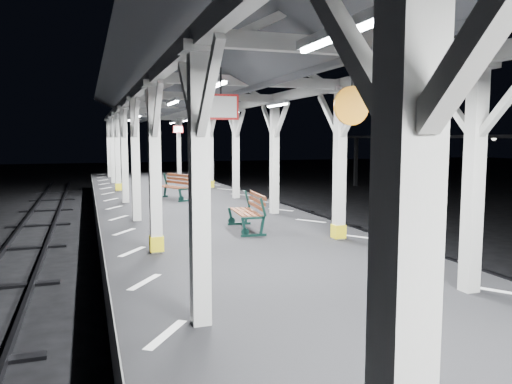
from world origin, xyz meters
TOP-DOWN VIEW (x-y plane):
  - ground at (0.00, 0.00)m, footprint 120.00×120.00m
  - platform at (0.00, 0.00)m, footprint 6.00×50.00m
  - hazard_stripes_left at (-2.45, 0.00)m, footprint 1.00×48.00m
  - hazard_stripes_right at (2.45, 0.00)m, footprint 1.00×48.00m
  - canopy at (0.00, -0.02)m, footprint 5.40×49.00m
  - bench_mid at (0.47, 3.66)m, footprint 0.76×1.70m
  - bench_far at (-0.21, 10.40)m, footprint 1.26×1.80m

SIDE VIEW (x-z plane):
  - ground at x=0.00m, z-range 0.00..0.00m
  - platform at x=0.00m, z-range 0.00..1.00m
  - hazard_stripes_left at x=-2.45m, z-range 1.00..1.01m
  - hazard_stripes_right at x=2.45m, z-range 1.00..1.01m
  - bench_mid at x=0.47m, z-range 1.03..1.93m
  - bench_far at x=-0.21m, z-range 1.03..1.95m
  - canopy at x=0.00m, z-range 2.24..6.89m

